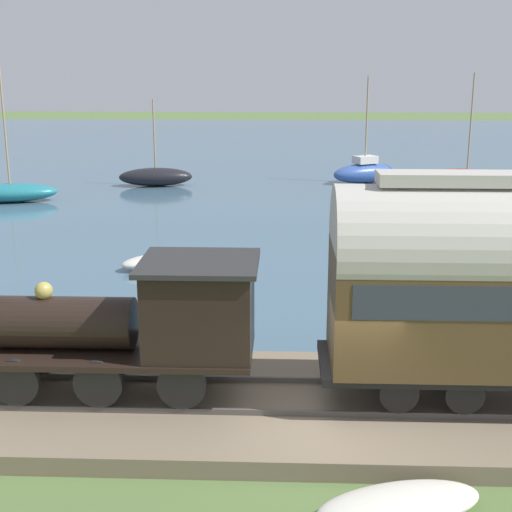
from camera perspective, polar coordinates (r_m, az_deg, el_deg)
ground_plane at (r=14.44m, az=6.03°, el=-14.10°), size 200.00×200.00×0.00m
harbor_water at (r=56.63m, az=3.25°, el=7.88°), size 80.00×80.00×0.01m
rail_embankment at (r=15.08m, az=5.85°, el=-11.94°), size 4.95×56.00×0.49m
steam_locomotive at (r=14.61m, az=-9.75°, el=-4.98°), size 2.11×6.58×3.00m
sailboat_blue at (r=44.57m, az=8.69°, el=6.67°), size 3.49×4.63×6.41m
sailboat_black at (r=43.32m, az=-8.03°, el=6.31°), size 2.14×4.53×5.09m
sailboat_red at (r=44.99m, az=16.51°, el=6.11°), size 3.43×4.34×6.60m
sailboat_teal at (r=39.96m, az=-19.05°, el=4.86°), size 2.80×5.08×8.23m
rowboat_off_pier at (r=25.63m, az=-7.98°, el=-0.40°), size 2.27×2.76×0.50m
rowboat_far_out at (r=25.51m, az=15.85°, el=-1.07°), size 1.22×2.87×0.36m
rowboat_near_shore at (r=20.51m, az=-16.74°, el=-5.11°), size 2.77×2.23×0.33m
beached_dinghy at (r=12.25m, az=11.38°, el=-18.94°), size 1.88×3.00×0.44m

